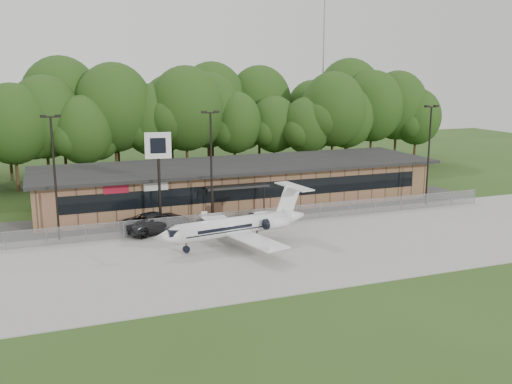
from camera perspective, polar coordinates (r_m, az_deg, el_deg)
name	(u,v)px	position (r m, az deg, el deg)	size (l,w,h in m)	color
ground	(355,280)	(38.75, 9.91, -8.67)	(160.00, 160.00, 0.00)	#2F491A
apron	(303,246)	(45.41, 4.77, -5.36)	(64.00, 18.00, 0.08)	#9E9B93
parking_lot	(253,213)	(55.61, -0.32, -2.07)	(50.00, 9.00, 0.06)	#383835
terminal	(238,183)	(59.22, -1.82, 0.92)	(41.00, 11.65, 4.30)	#8F6147
fence	(270,216)	(51.36, 1.43, -2.41)	(46.00, 0.04, 1.52)	gray
treeline	(193,118)	(75.68, -6.33, 7.34)	(72.00, 12.00, 15.00)	#1F3E13
radio_mast	(323,78)	(88.97, 6.70, 11.25)	(0.20, 0.20, 25.00)	gray
light_pole_left	(54,168)	(48.16, -19.52, 2.25)	(1.55, 0.30, 10.23)	black
light_pole_mid	(211,159)	(50.10, -4.50, 3.26)	(1.55, 0.30, 10.23)	black
light_pole_right	(429,147)	(60.61, 16.92, 4.30)	(1.55, 0.30, 10.23)	black
business_jet	(237,227)	(44.89, -1.87, -3.47)	(13.20, 11.82, 4.44)	white
suv	(158,222)	(49.75, -9.81, -2.96)	(2.86, 6.21, 1.72)	#2A2A2C
pole_sign	(158,156)	(49.24, -9.74, 3.59)	(2.24, 0.60, 8.50)	black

